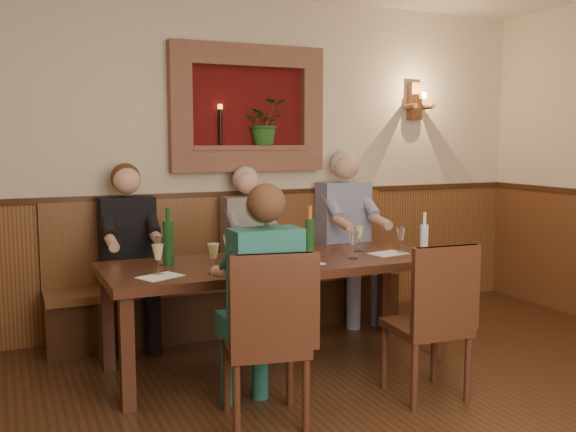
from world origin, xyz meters
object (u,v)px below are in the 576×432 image
spittoon_bucket (275,247)px  wine_bottle_green_b (168,241)px  dining_table (278,271)px  bench (234,290)px  person_bench_mid (250,264)px  wine_bottle_green_a (310,237)px  person_bench_left (131,272)px  water_bottle (424,240)px  person_chair_front (260,323)px  person_bench_right (348,249)px  chair_near_right (427,352)px  chair_near_left (265,374)px

spittoon_bucket → wine_bottle_green_b: wine_bottle_green_b is taller
dining_table → bench: (0.00, 0.94, -0.35)m
person_bench_mid → wine_bottle_green_a: (0.12, -0.87, 0.34)m
person_bench_left → spittoon_bucket: 1.29m
person_bench_left → water_bottle: 2.22m
person_bench_left → person_bench_mid: 0.98m
dining_table → wine_bottle_green_b: size_ratio=6.15×
person_bench_left → person_bench_mid: bearing=0.1°
dining_table → water_bottle: water_bottle is taller
person_bench_mid → water_bottle: size_ratio=4.15×
person_bench_left → wine_bottle_green_b: 0.79m
person_chair_front → spittoon_bucket: person_chair_front is taller
person_bench_mid → person_bench_right: bearing=-0.3°
bench → water_bottle: 1.72m
bench → water_bottle: bearing=-53.8°
bench → chair_near_right: (0.61, -1.86, -0.04)m
dining_table → wine_bottle_green_a: (0.23, -0.03, 0.23)m
dining_table → person_chair_front: person_chair_front is taller
wine_bottle_green_a → water_bottle: 0.81m
person_bench_mid → water_bottle: bearing=-54.9°
person_bench_mid → wine_bottle_green_a: person_bench_mid is taller
chair_near_left → person_bench_mid: person_bench_mid is taller
wine_bottle_green_b → water_bottle: bearing=-16.6°
person_bench_left → person_chair_front: 1.67m
person_bench_left → spittoon_bucket: bearing=-51.7°
dining_table → person_chair_front: size_ratio=1.77×
person_chair_front → wine_bottle_green_b: size_ratio=3.47×
dining_table → wine_bottle_green_b: wine_bottle_green_b is taller
dining_table → person_bench_mid: size_ratio=1.75×
chair_near_right → water_bottle: 0.88m
dining_table → person_bench_left: bearing=136.0°
chair_near_right → chair_near_left: bearing=-178.2°
person_bench_mid → water_bottle: person_bench_mid is taller
chair_near_right → person_bench_mid: size_ratio=0.71×
bench → water_bottle: size_ratio=9.09×
dining_table → person_bench_left: person_bench_left is taller
dining_table → chair_near_left: bearing=-117.5°
wine_bottle_green_b → water_bottle: (1.70, -0.51, -0.03)m
person_bench_left → person_chair_front: bearing=-75.4°
chair_near_right → wine_bottle_green_a: wine_bottle_green_a is taller
person_bench_left → wine_bottle_green_a: bearing=-38.4°
chair_near_right → person_bench_mid: (-0.49, 1.76, 0.28)m
person_bench_mid → person_chair_front: 1.71m
chair_near_right → spittoon_bucket: (-0.69, 0.77, 0.59)m
wine_bottle_green_a → wine_bottle_green_b: wine_bottle_green_b is taller
wine_bottle_green_b → spittoon_bucket: bearing=-23.6°
person_chair_front → spittoon_bucket: bearing=60.2°
person_bench_left → wine_bottle_green_a: (1.10, -0.87, 0.32)m
chair_near_left → person_bench_mid: bearing=82.7°
person_bench_right → spittoon_bucket: 1.52m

